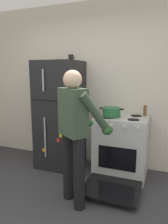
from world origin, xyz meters
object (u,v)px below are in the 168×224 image
(red_pot, at_px, (111,112))
(pepper_mill, at_px, (145,110))
(stove_range, at_px, (121,147))
(coffee_mug, at_px, (71,58))
(person_cook, at_px, (75,127))
(refrigerator, at_px, (60,115))

(red_pot, distance_m, pepper_mill, 0.52)
(stove_range, bearing_deg, coffee_mug, 175.47)
(coffee_mug, height_order, pepper_mill, coffee_mug)
(person_cook, distance_m, pepper_mill, 1.30)
(person_cook, xyz_separation_m, pepper_mill, (0.67, 1.12, 0.05))
(refrigerator, height_order, stove_range, refrigerator)
(person_cook, relative_size, coffee_mug, 14.28)
(refrigerator, relative_size, pepper_mill, 11.16)
(refrigerator, relative_size, stove_range, 1.43)
(coffee_mug, bearing_deg, pepper_mill, 7.37)
(pepper_mill, bearing_deg, refrigerator, -171.51)
(stove_range, bearing_deg, refrigerator, 179.03)
(red_pot, bearing_deg, coffee_mug, 171.86)
(refrigerator, height_order, person_cook, refrigerator)
(person_cook, distance_m, coffee_mug, 1.38)
(stove_range, xyz_separation_m, red_pot, (-0.16, -0.03, 0.54))
(person_cook, xyz_separation_m, red_pot, (0.21, 0.87, 0.04))
(stove_range, height_order, red_pot, red_pot)
(pepper_mill, bearing_deg, stove_range, -143.99)
(refrigerator, xyz_separation_m, stove_range, (1.04, -0.02, -0.43))
(stove_range, bearing_deg, person_cook, -112.31)
(person_cook, xyz_separation_m, coffee_mug, (-0.49, 0.97, 0.85))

